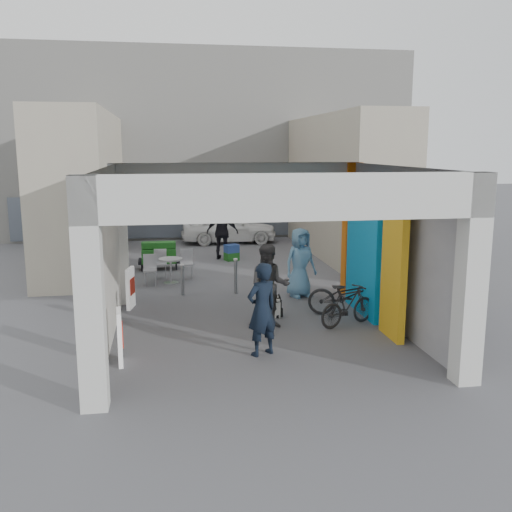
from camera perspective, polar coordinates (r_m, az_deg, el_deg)
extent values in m
plane|color=#525257|center=(13.06, -0.50, -6.47)|extent=(90.00, 90.00, 0.00)
cube|color=beige|center=(8.66, -16.31, -3.85)|extent=(0.40, 0.40, 3.50)
cube|color=beige|center=(14.53, -13.53, 2.08)|extent=(0.40, 0.40, 3.50)
cube|color=beige|center=(9.89, 20.70, -2.32)|extent=(0.40, 0.40, 3.50)
cube|color=orange|center=(15.29, 9.52, 2.66)|extent=(0.40, 0.40, 3.50)
plane|color=beige|center=(11.58, -14.57, -0.14)|extent=(0.00, 6.40, 6.40)
plane|color=#9B9BA0|center=(12.52, 13.91, 0.70)|extent=(0.00, 6.40, 6.40)
cube|color=#0C8BCA|center=(13.57, 10.70, 0.10)|extent=(0.15, 2.00, 2.80)
cube|color=gold|center=(11.93, 13.63, -1.49)|extent=(0.15, 1.00, 2.80)
plane|color=#A9A9A4|center=(11.49, 0.25, 8.92)|extent=(6.40, 6.40, 0.00)
cube|color=beige|center=(14.52, -1.77, 7.93)|extent=(6.40, 0.30, 0.70)
cube|color=beige|center=(8.52, 3.66, 5.89)|extent=(6.40, 0.30, 0.70)
cube|color=white|center=(14.69, -1.85, 7.76)|extent=(4.20, 0.05, 0.55)
cube|color=silver|center=(26.40, -5.25, 11.02)|extent=(18.00, 4.00, 8.00)
cube|color=#515966|center=(24.52, -4.79, 4.02)|extent=(16.20, 0.06, 1.80)
cube|color=white|center=(24.31, -9.61, 8.11)|extent=(2.60, 0.06, 0.50)
cube|color=red|center=(24.55, -1.33, 8.28)|extent=(2.20, 0.06, 0.50)
cube|color=#A49E88|center=(20.04, -16.82, 6.40)|extent=(2.00, 9.00, 5.00)
cube|color=#A49E88|center=(20.88, 8.65, 6.89)|extent=(2.00, 9.00, 5.00)
cylinder|color=gray|center=(15.29, -7.37, -2.39)|extent=(0.09, 0.09, 0.82)
cylinder|color=gray|center=(15.32, -2.05, -2.06)|extent=(0.09, 0.09, 0.94)
cylinder|color=gray|center=(15.63, 4.14, -2.00)|extent=(0.09, 0.09, 0.84)
cube|color=white|center=(10.70, -13.48, -7.90)|extent=(0.13, 0.55, 1.00)
cube|color=red|center=(10.68, -13.27, -7.64)|extent=(0.07, 0.39, 0.40)
cube|color=white|center=(14.26, -12.45, -3.16)|extent=(0.19, 0.55, 1.00)
cube|color=red|center=(14.25, -12.29, -2.96)|extent=(0.12, 0.38, 0.40)
cylinder|color=#B3B3B9|center=(16.70, -8.52, -1.51)|extent=(0.06, 0.06, 0.71)
cylinder|color=#B3B3B9|center=(16.78, -8.48, -2.65)|extent=(0.43, 0.43, 0.02)
cylinder|color=#B3B3B9|center=(16.63, -8.55, -0.32)|extent=(0.69, 0.69, 0.05)
cube|color=#B3B3B9|center=(16.54, -10.53, -2.16)|extent=(0.37, 0.37, 0.44)
cube|color=#B3B3B9|center=(16.62, -10.57, -0.56)|extent=(0.37, 0.05, 0.44)
cube|color=#B3B3B9|center=(17.22, -6.90, -1.54)|extent=(0.37, 0.37, 0.44)
cube|color=#B3B3B9|center=(17.30, -6.96, -0.01)|extent=(0.37, 0.05, 0.44)
cube|color=#B3B3B9|center=(17.30, -9.51, -1.55)|extent=(0.37, 0.37, 0.44)
cube|color=#B3B3B9|center=(17.39, -9.55, -0.03)|extent=(0.37, 0.05, 0.44)
cube|color=black|center=(18.72, -9.66, -0.80)|extent=(1.31, 0.65, 0.33)
cube|color=#185418|center=(18.53, -9.67, -0.40)|extent=(1.09, 0.38, 0.20)
cube|color=#185418|center=(18.65, -9.69, 0.35)|extent=(1.09, 0.38, 0.20)
cube|color=#185418|center=(18.77, -9.71, 1.10)|extent=(1.09, 0.38, 0.20)
cube|color=#185418|center=(19.90, -2.45, -0.04)|extent=(0.54, 0.49, 0.28)
cube|color=navy|center=(19.85, -2.46, 0.76)|extent=(0.54, 0.49, 0.28)
cube|color=black|center=(13.37, 2.02, -5.58)|extent=(0.21, 0.28, 0.21)
cube|color=black|center=(13.22, 2.12, -5.06)|extent=(0.17, 0.14, 0.32)
cube|color=silver|center=(13.15, 2.19, -5.30)|extent=(0.13, 0.03, 0.30)
cylinder|color=silver|center=(13.19, 1.96, -5.74)|extent=(0.04, 0.04, 0.25)
cylinder|color=silver|center=(13.21, 2.38, -5.71)|extent=(0.04, 0.04, 0.25)
sphere|color=black|center=(13.15, 2.14, -4.26)|extent=(0.17, 0.17, 0.17)
cube|color=silver|center=(13.07, 2.22, -4.43)|extent=(0.07, 0.11, 0.05)
cone|color=black|center=(13.15, 1.92, -3.89)|extent=(0.06, 0.06, 0.07)
cone|color=black|center=(13.17, 2.30, -3.88)|extent=(0.06, 0.06, 0.07)
imported|color=black|center=(10.73, 0.60, -5.35)|extent=(0.77, 0.67, 1.79)
imported|color=#363638|center=(12.37, 1.34, -3.02)|extent=(1.00, 0.84, 1.84)
imported|color=#6093BC|center=(14.97, 4.44, -0.65)|extent=(1.03, 0.84, 1.82)
imported|color=black|center=(20.01, -3.38, 2.39)|extent=(1.21, 0.78, 1.92)
imported|color=black|center=(13.50, 9.18, -3.88)|extent=(1.97, 1.14, 0.98)
imported|color=black|center=(12.75, 9.17, -4.91)|extent=(1.56, 1.00, 0.91)
imported|color=white|center=(23.51, -2.76, 2.92)|extent=(3.90, 1.62, 1.32)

